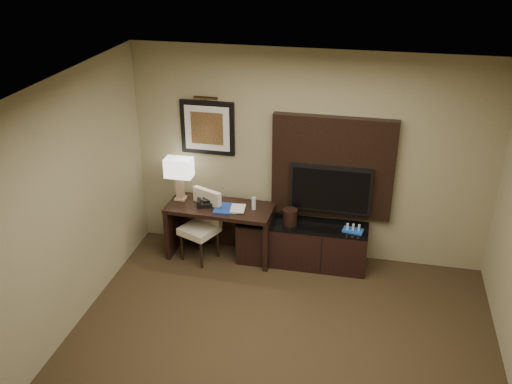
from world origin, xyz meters
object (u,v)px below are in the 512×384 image
(tv, at_px, (331,189))
(water_bottle, at_px, (254,203))
(credenza, at_px, (302,244))
(desk, at_px, (221,231))
(minibar_tray, at_px, (353,228))
(ice_bucket, at_px, (290,217))
(desk_chair, at_px, (199,229))
(desk_phone, at_px, (205,202))
(table_lamp, at_px, (180,180))

(tv, xyz_separation_m, water_bottle, (-0.93, -0.17, -0.21))
(credenza, bearing_deg, desk, -177.80)
(water_bottle, bearing_deg, minibar_tray, -0.40)
(desk, relative_size, ice_bucket, 6.62)
(desk_chair, bearing_deg, credenza, 31.11)
(water_bottle, bearing_deg, ice_bucket, 0.79)
(water_bottle, height_order, ice_bucket, water_bottle)
(tv, bearing_deg, ice_bucket, -160.61)
(desk_phone, distance_m, ice_bucket, 1.10)
(ice_bucket, bearing_deg, desk_chair, -172.25)
(water_bottle, bearing_deg, table_lamp, 175.55)
(desk, xyz_separation_m, credenza, (1.06, 0.05, -0.08))
(table_lamp, bearing_deg, water_bottle, -4.45)
(desk_chair, height_order, desk_phone, desk_chair)
(desk, xyz_separation_m, ice_bucket, (0.90, 0.02, 0.30))
(credenza, xyz_separation_m, table_lamp, (-1.62, 0.05, 0.71))
(minibar_tray, bearing_deg, credenza, 176.29)
(desk, bearing_deg, desk_chair, -150.21)
(desk_chair, height_order, table_lamp, table_lamp)
(desk, distance_m, water_bottle, 0.62)
(water_bottle, xyz_separation_m, minibar_tray, (1.25, -0.01, -0.20))
(table_lamp, bearing_deg, credenza, -1.61)
(credenza, bearing_deg, tv, 23.75)
(table_lamp, distance_m, minibar_tray, 2.28)
(tv, bearing_deg, minibar_tray, -29.58)
(desk_phone, xyz_separation_m, minibar_tray, (1.88, 0.03, -0.17))
(credenza, xyz_separation_m, water_bottle, (-0.62, -0.03, 0.52))
(tv, bearing_deg, desk_chair, -168.76)
(desk, bearing_deg, ice_bucket, 3.22)
(desk_phone, bearing_deg, desk_chair, -130.26)
(desk_chair, bearing_deg, tv, 34.44)
(desk_chair, relative_size, ice_bucket, 4.24)
(credenza, bearing_deg, desk_phone, -177.48)
(desk, xyz_separation_m, desk_chair, (-0.25, -0.13, 0.07))
(desk, bearing_deg, minibar_tray, 1.99)
(desk, distance_m, tv, 1.53)
(tv, height_order, desk_chair, tv)
(tv, bearing_deg, credenza, -155.75)
(water_bottle, xyz_separation_m, ice_bucket, (0.46, 0.01, -0.14))
(ice_bucket, height_order, minibar_tray, ice_bucket)
(table_lamp, bearing_deg, ice_bucket, -2.79)
(tv, height_order, minibar_tray, tv)
(ice_bucket, bearing_deg, tv, 19.39)
(credenza, height_order, tv, tv)
(tv, distance_m, table_lamp, 1.93)
(desk_chair, relative_size, water_bottle, 5.33)
(table_lamp, bearing_deg, desk_chair, -36.32)
(table_lamp, distance_m, ice_bucket, 1.50)
(credenza, xyz_separation_m, ice_bucket, (-0.16, -0.03, 0.38))
(water_bottle, bearing_deg, credenza, 2.94)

